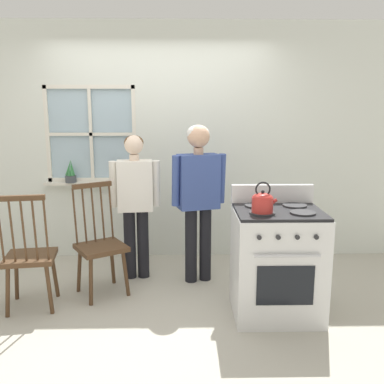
# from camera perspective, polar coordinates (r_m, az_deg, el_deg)

# --- Properties ---
(ground_plane) EXTENTS (16.00, 16.00, 0.00)m
(ground_plane) POSITION_cam_1_polar(r_m,az_deg,el_deg) (3.98, -5.07, -15.05)
(ground_plane) COLOR #B2AD9E
(wall_back) EXTENTS (6.40, 0.16, 2.70)m
(wall_back) POSITION_cam_1_polar(r_m,az_deg,el_deg) (4.98, -3.84, 6.48)
(wall_back) COLOR silver
(wall_back) RESTS_ON ground_plane
(chair_by_window) EXTENTS (0.47, 0.46, 1.06)m
(chair_by_window) POSITION_cam_1_polar(r_m,az_deg,el_deg) (4.04, -20.83, -8.17)
(chair_by_window) COLOR #4C331E
(chair_by_window) RESTS_ON ground_plane
(chair_near_wall) EXTENTS (0.57, 0.56, 1.06)m
(chair_near_wall) POSITION_cam_1_polar(r_m,az_deg,el_deg) (4.16, -12.14, -7.08)
(chair_near_wall) COLOR #4C331E
(chair_near_wall) RESTS_ON ground_plane
(person_elderly_left) EXTENTS (0.51, 0.25, 1.49)m
(person_elderly_left) POSITION_cam_1_polar(r_m,az_deg,el_deg) (4.37, -7.59, -0.35)
(person_elderly_left) COLOR black
(person_elderly_left) RESTS_ON ground_plane
(person_teen_center) EXTENTS (0.56, 0.31, 1.59)m
(person_teen_center) POSITION_cam_1_polar(r_m,az_deg,el_deg) (4.23, 0.85, 0.65)
(person_teen_center) COLOR black
(person_teen_center) RESTS_ON ground_plane
(stove) EXTENTS (0.73, 0.68, 1.08)m
(stove) POSITION_cam_1_polar(r_m,az_deg,el_deg) (3.75, 11.23, -9.06)
(stove) COLOR silver
(stove) RESTS_ON ground_plane
(kettle) EXTENTS (0.21, 0.17, 0.25)m
(kettle) POSITION_cam_1_polar(r_m,az_deg,el_deg) (3.44, 9.39, -1.29)
(kettle) COLOR red
(kettle) RESTS_ON stove
(potted_plant) EXTENTS (0.13, 0.13, 0.27)m
(potted_plant) POSITION_cam_1_polar(r_m,az_deg,el_deg) (5.09, -15.87, 2.19)
(potted_plant) COLOR #42474C
(potted_plant) RESTS_ON wall_back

